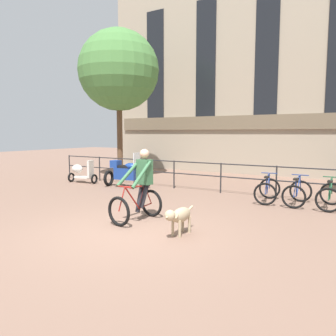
{
  "coord_description": "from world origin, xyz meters",
  "views": [
    {
      "loc": [
        4.25,
        -5.35,
        2.09
      ],
      "look_at": [
        -0.72,
        2.86,
        1.05
      ],
      "focal_mm": 35.0,
      "sensor_mm": 36.0,
      "label": 1
    }
  ],
  "objects_px": {
    "parked_bicycle_near_lamp": "(267,190)",
    "parked_scooter": "(82,172)",
    "parked_bicycle_mid_right": "(330,196)",
    "dog": "(179,216)",
    "parked_motorcycle": "(126,173)",
    "parked_bicycle_mid_left": "(297,193)",
    "cyclist_with_bike": "(140,189)"
  },
  "relations": [
    {
      "from": "dog",
      "to": "parked_scooter",
      "type": "xyz_separation_m",
      "value": [
        -6.94,
        4.05,
        0.05
      ]
    },
    {
      "from": "parked_bicycle_near_lamp",
      "to": "parked_bicycle_mid_left",
      "type": "xyz_separation_m",
      "value": [
        0.85,
        -0.0,
        -0.0
      ]
    },
    {
      "from": "dog",
      "to": "parked_bicycle_near_lamp",
      "type": "height_order",
      "value": "parked_bicycle_near_lamp"
    },
    {
      "from": "dog",
      "to": "parked_motorcycle",
      "type": "relative_size",
      "value": 0.6
    },
    {
      "from": "cyclist_with_bike",
      "to": "parked_motorcycle",
      "type": "bearing_deg",
      "value": 139.71
    },
    {
      "from": "parked_motorcycle",
      "to": "parked_bicycle_mid_right",
      "type": "relative_size",
      "value": 1.6
    },
    {
      "from": "parked_motorcycle",
      "to": "parked_bicycle_near_lamp",
      "type": "xyz_separation_m",
      "value": [
        5.32,
        0.13,
        -0.2
      ]
    },
    {
      "from": "parked_motorcycle",
      "to": "parked_bicycle_mid_left",
      "type": "height_order",
      "value": "parked_motorcycle"
    },
    {
      "from": "parked_bicycle_near_lamp",
      "to": "parked_bicycle_mid_right",
      "type": "relative_size",
      "value": 1.06
    },
    {
      "from": "dog",
      "to": "parked_motorcycle",
      "type": "xyz_separation_m",
      "value": [
        -4.63,
        4.1,
        0.15
      ]
    },
    {
      "from": "parked_scooter",
      "to": "parked_bicycle_mid_left",
      "type": "bearing_deg",
      "value": -95.43
    },
    {
      "from": "parked_bicycle_mid_left",
      "to": "parked_bicycle_near_lamp",
      "type": "bearing_deg",
      "value": 0.56
    },
    {
      "from": "parked_bicycle_near_lamp",
      "to": "parked_bicycle_mid_left",
      "type": "distance_m",
      "value": 0.85
    },
    {
      "from": "parked_motorcycle",
      "to": "parked_scooter",
      "type": "bearing_deg",
      "value": 84.42
    },
    {
      "from": "cyclist_with_bike",
      "to": "parked_scooter",
      "type": "relative_size",
      "value": 1.29
    },
    {
      "from": "cyclist_with_bike",
      "to": "parked_bicycle_mid_right",
      "type": "height_order",
      "value": "cyclist_with_bike"
    },
    {
      "from": "cyclist_with_bike",
      "to": "parked_bicycle_mid_left",
      "type": "relative_size",
      "value": 1.52
    },
    {
      "from": "dog",
      "to": "parked_bicycle_mid_left",
      "type": "height_order",
      "value": "parked_bicycle_mid_left"
    },
    {
      "from": "cyclist_with_bike",
      "to": "parked_motorcycle",
      "type": "height_order",
      "value": "cyclist_with_bike"
    },
    {
      "from": "parked_bicycle_mid_left",
      "to": "parked_bicycle_mid_right",
      "type": "bearing_deg",
      "value": -179.44
    },
    {
      "from": "parked_bicycle_near_lamp",
      "to": "dog",
      "type": "bearing_deg",
      "value": 73.41
    },
    {
      "from": "parked_bicycle_mid_right",
      "to": "dog",
      "type": "bearing_deg",
      "value": 60.1
    },
    {
      "from": "cyclist_with_bike",
      "to": "parked_motorcycle",
      "type": "relative_size",
      "value": 0.95
    },
    {
      "from": "parked_scooter",
      "to": "parked_bicycle_near_lamp",
      "type": "bearing_deg",
      "value": -95.3
    },
    {
      "from": "dog",
      "to": "cyclist_with_bike",
      "type": "bearing_deg",
      "value": 159.77
    },
    {
      "from": "dog",
      "to": "parked_bicycle_near_lamp",
      "type": "xyz_separation_m",
      "value": [
        0.69,
        4.23,
        -0.05
      ]
    },
    {
      "from": "parked_bicycle_mid_right",
      "to": "parked_scooter",
      "type": "xyz_separation_m",
      "value": [
        -9.34,
        -0.17,
        0.1
      ]
    },
    {
      "from": "parked_bicycle_near_lamp",
      "to": "parked_scooter",
      "type": "distance_m",
      "value": 7.64
    },
    {
      "from": "parked_bicycle_mid_left",
      "to": "dog",
      "type": "bearing_deg",
      "value": 70.51
    },
    {
      "from": "parked_motorcycle",
      "to": "parked_bicycle_mid_left",
      "type": "xyz_separation_m",
      "value": [
        6.17,
        0.13,
        -0.2
      ]
    },
    {
      "from": "parked_bicycle_near_lamp",
      "to": "parked_scooter",
      "type": "xyz_separation_m",
      "value": [
        -7.63,
        -0.17,
        0.1
      ]
    },
    {
      "from": "dog",
      "to": "parked_scooter",
      "type": "height_order",
      "value": "parked_scooter"
    }
  ]
}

